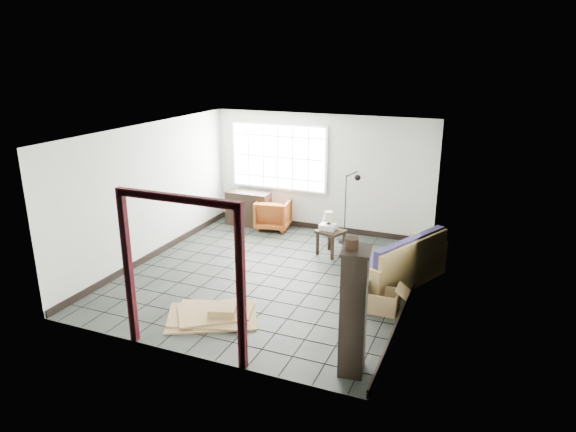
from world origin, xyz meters
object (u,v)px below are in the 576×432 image
at_px(futon_sofa, 399,266).
at_px(tall_shelf, 354,311).
at_px(side_table, 331,235).
at_px(armchair, 273,213).

bearing_deg(futon_sofa, tall_shelf, -67.01).
distance_m(futon_sofa, tall_shelf, 2.84).
distance_m(futon_sofa, side_table, 1.72).
bearing_deg(side_table, tall_shelf, -68.17).
xyz_separation_m(futon_sofa, tall_shelf, (-0.06, -2.80, 0.51)).
bearing_deg(armchair, tall_shelf, 115.60).
bearing_deg(armchair, futon_sofa, 141.48).
distance_m(futon_sofa, armchair, 3.70).
relative_size(armchair, side_table, 1.25).
height_order(side_table, tall_shelf, tall_shelf).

